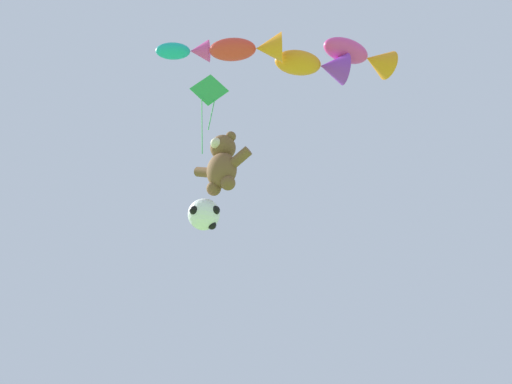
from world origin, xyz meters
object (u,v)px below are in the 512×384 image
fish_kite_crimson (251,49)px  fish_kite_teal (186,51)px  teddy_bear_kite (222,163)px  fish_kite_tangerine (315,65)px  soccer_ball_kite (204,214)px  diamond_kite (209,94)px  fish_kite_magenta (362,56)px

fish_kite_crimson → fish_kite_teal: bearing=-154.0°
teddy_bear_kite → fish_kite_tangerine: (2.07, 1.57, 3.73)m
soccer_ball_kite → diamond_kite: (-1.31, 1.19, 5.66)m
fish_kite_tangerine → fish_kite_crimson: 2.10m
fish_kite_magenta → teddy_bear_kite: bearing=-141.9°
fish_kite_magenta → diamond_kite: size_ratio=0.71×
fish_kite_teal → fish_kite_tangerine: bearing=42.3°
teddy_bear_kite → fish_kite_crimson: bearing=-10.1°
teddy_bear_kite → fish_kite_teal: size_ratio=1.08×
fish_kite_crimson → fish_kite_tangerine: bearing=56.8°
soccer_ball_kite → fish_kite_teal: bearing=-108.9°
fish_kite_magenta → diamond_kite: (-4.94, -1.38, 0.03)m
teddy_bear_kite → soccer_ball_kite: 1.38m
fish_kite_tangerine → diamond_kite: 3.85m
teddy_bear_kite → diamond_kite: diamond_kite is taller
soccer_ball_kite → diamond_kite: diamond_kite is taller
fish_kite_magenta → fish_kite_teal: (-3.96, -3.51, -0.68)m
fish_kite_tangerine → diamond_kite: (-3.78, -0.41, 0.62)m
fish_kite_teal → diamond_kite: 2.45m
fish_kite_crimson → fish_kite_teal: fish_kite_teal is taller
fish_kite_magenta → fish_kite_tangerine: size_ratio=1.09×
fish_kite_magenta → diamond_kite: bearing=-164.4°
soccer_ball_kite → diamond_kite: bearing=137.6°
fish_kite_magenta → fish_kite_teal: bearing=-138.5°
fish_kite_magenta → diamond_kite: 5.13m
diamond_kite → teddy_bear_kite: bearing=-34.0°
soccer_ball_kite → fish_kite_crimson: size_ratio=0.39×
soccer_ball_kite → fish_kite_magenta: (3.64, 2.57, 5.64)m
fish_kite_tangerine → fish_kite_crimson: size_ratio=1.02×
soccer_ball_kite → fish_kite_teal: size_ratio=0.51×
teddy_bear_kite → fish_kite_magenta: 5.96m
fish_kite_teal → diamond_kite: diamond_kite is taller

